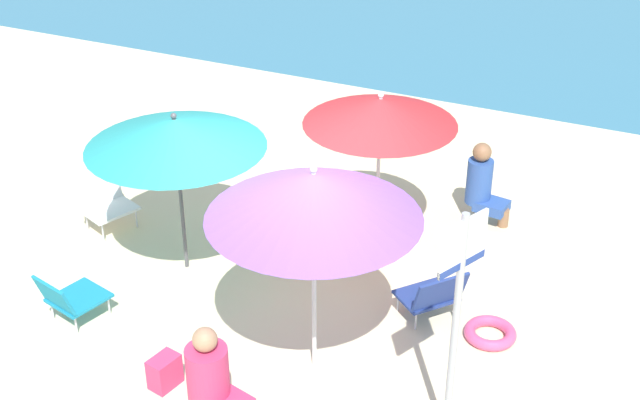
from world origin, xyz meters
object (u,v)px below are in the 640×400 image
Objects in this scene: beach_chair_c at (105,201)px; person_a at (483,183)px; umbrella_red at (380,111)px; beach_chair_a at (433,294)px; beach_bag at (165,372)px; beach_chair_b at (69,297)px; umbrella_purple at (314,196)px; umbrella_teal at (175,133)px; warning_sign at (458,298)px; person_b at (212,378)px; swim_ring at (490,333)px.

person_a reaches higher than beach_chair_c.
umbrella_red is at bearing 37.15° from beach_chair_c.
beach_bag is at bearing 85.35° from beach_chair_a.
beach_chair_b is at bearing 163.47° from beach_bag.
umbrella_teal is at bearing 155.41° from umbrella_purple.
warning_sign reaches higher than beach_chair_c.
warning_sign reaches higher than beach_bag.
person_a is at bearing 48.28° from beach_chair_c.
umbrella_teal reaches higher than person_b.
beach_chair_b is at bearing 175.93° from person_b.
umbrella_red reaches higher than beach_chair_c.
swim_ring is at bearing 114.13° from warning_sign.
beach_bag is at bearing -63.06° from umbrella_teal.
beach_chair_b reaches higher than swim_ring.
beach_chair_b is 3.93m from warning_sign.
beach_chair_b is 0.96× the size of beach_chair_c.
warning_sign reaches higher than umbrella_teal.
beach_chair_a is 0.77× the size of person_a.
beach_chair_b is at bearing -121.88° from person_a.
beach_chair_c is at bearing 40.67° from beach_chair_b.
umbrella_red is 3.32m from person_b.
umbrella_red is 2.09m from umbrella_purple.
umbrella_purple reaches higher than person_b.
umbrella_teal is 3.52m from warning_sign.
beach_chair_c is at bearing 164.95° from umbrella_teal.
person_a is (0.64, 3.18, -1.29)m from umbrella_purple.
warning_sign is (3.28, -1.25, -0.18)m from umbrella_teal.
umbrella_teal reaches higher than beach_chair_c.
beach_chair_a is 0.77× the size of person_b.
umbrella_red reaches higher than beach_chair_b.
person_a reaches higher than beach_chair_b.
swim_ring is (3.27, 0.17, -1.52)m from umbrella_teal.
beach_chair_a is at bearing 19.42° from beach_chair_c.
warning_sign is (0.71, -3.55, 0.92)m from person_a.
umbrella_red is 2.64× the size of beach_chair_c.
umbrella_red is at bearing -119.48° from person_a.
person_b is (1.50, -1.91, -1.08)m from umbrella_teal.
beach_chair_c reaches higher than swim_ring.
beach_chair_b is (-3.16, -1.49, -0.02)m from beach_chair_a.
warning_sign reaches higher than umbrella_red.
umbrella_purple is at bearing -141.87° from swim_ring.
beach_bag is (1.34, -0.40, -0.13)m from beach_chair_b.
swim_ring is at bearing 63.15° from person_b.
person_b is 0.76m from beach_bag.
beach_chair_b is 1.35× the size of swim_ring.
umbrella_purple is at bearing -24.59° from umbrella_teal.
umbrella_purple reaches higher than beach_bag.
umbrella_teal is 0.86× the size of warning_sign.
umbrella_teal is 2.13m from umbrella_purple.
beach_chair_a is at bearing 55.42° from umbrella_purple.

